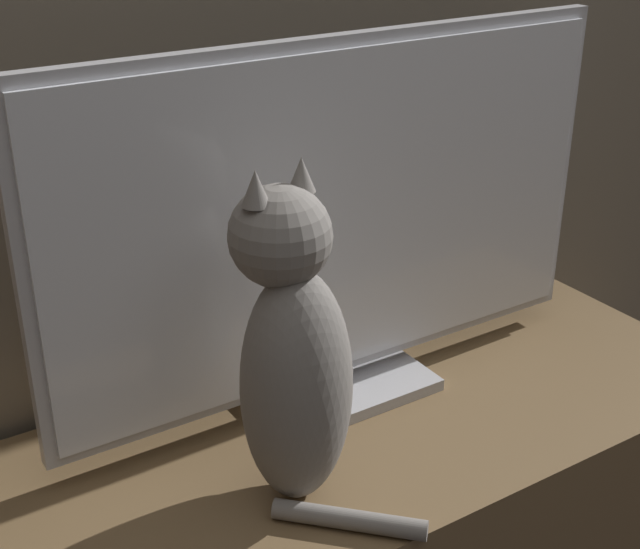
{
  "coord_description": "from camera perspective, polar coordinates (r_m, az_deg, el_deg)",
  "views": [
    {
      "loc": [
        -0.71,
        -0.03,
        1.29
      ],
      "look_at": [
        -0.1,
        0.92,
        0.76
      ],
      "focal_mm": 50.0,
      "sensor_mm": 36.0,
      "label": 1
    }
  ],
  "objects": [
    {
      "name": "tv",
      "position": [
        1.37,
        1.22,
        3.04
      ],
      "size": [
        0.98,
        0.18,
        0.59
      ],
      "color": "#B7B7BC",
      "rests_on": "tv_stand"
    },
    {
      "name": "cat",
      "position": [
        1.17,
        -1.79,
        -5.29
      ],
      "size": [
        0.19,
        0.29,
        0.48
      ],
      "rotation": [
        0.0,
        0.0,
        0.18
      ],
      "color": "gray",
      "rests_on": "tv_stand"
    },
    {
      "name": "tv_stand",
      "position": [
        1.59,
        3.31,
        -16.18
      ],
      "size": [
        1.24,
        0.52,
        0.48
      ],
      "color": "brown",
      "rests_on": "ground_plane"
    }
  ]
}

